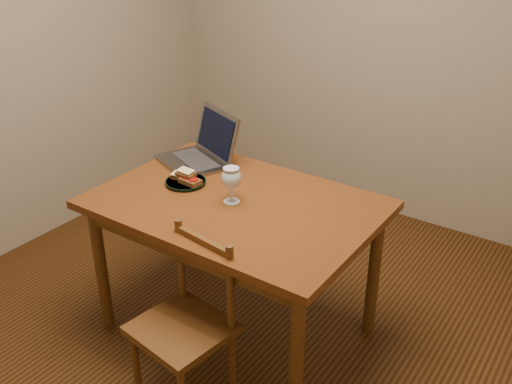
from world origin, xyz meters
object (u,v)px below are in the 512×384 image
Objects in this scene: plate at (186,182)px; laptop at (203,149)px; chair at (185,317)px; table at (236,217)px; milk_glass at (231,185)px.

plate is 0.43× the size of laptop.
laptop reaches higher than chair.
plate is at bearing 179.01° from table.
chair is at bearing -77.39° from milk_glass.
milk_glass reaches higher than chair.
laptop is at bearing 112.17° from plate.
milk_glass is (-0.01, -0.02, 0.17)m from table.
chair is 2.07× the size of plate.
table is 2.77× the size of laptop.
table is 0.32m from plate.
plate is 0.31m from milk_glass.
laptop is (-0.11, 0.27, 0.06)m from plate.
laptop is at bearing 131.56° from chair.
milk_glass is at bearing 110.23° from chair.
laptop is (-0.52, 0.77, 0.38)m from chair.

